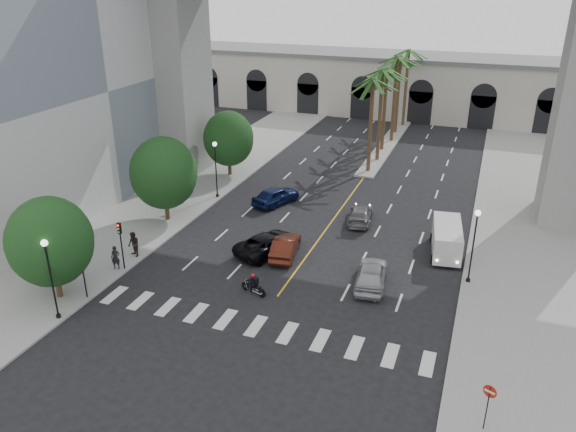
# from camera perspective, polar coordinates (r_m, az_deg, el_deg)

# --- Properties ---
(ground) EXTENTS (140.00, 140.00, 0.00)m
(ground) POSITION_cam_1_polar(r_m,az_deg,el_deg) (35.00, -2.30, -9.79)
(ground) COLOR black
(ground) RESTS_ON ground
(sidewalk_left) EXTENTS (8.00, 100.00, 0.15)m
(sidewalk_left) POSITION_cam_1_polar(r_m,az_deg,el_deg) (53.11, -11.13, 2.01)
(sidewalk_left) COLOR gray
(sidewalk_left) RESTS_ON ground
(sidewalk_right) EXTENTS (8.00, 100.00, 0.15)m
(sidewalk_right) POSITION_cam_1_polar(r_m,az_deg,el_deg) (46.21, 22.81, -2.88)
(sidewalk_right) COLOR gray
(sidewalk_right) RESTS_ON ground
(median) EXTENTS (2.00, 24.00, 0.20)m
(median) POSITION_cam_1_polar(r_m,az_deg,el_deg) (68.61, 9.99, 7.09)
(median) COLOR gray
(median) RESTS_ON ground
(building_left) EXTENTS (16.50, 32.50, 20.60)m
(building_left) POSITION_cam_1_polar(r_m,az_deg,el_deg) (55.39, -24.61, 12.28)
(building_left) COLOR beige
(building_left) RESTS_ON ground
(pier_building) EXTENTS (71.00, 10.50, 8.50)m
(pier_building) POSITION_cam_1_polar(r_m,az_deg,el_deg) (84.02, 12.48, 12.85)
(pier_building) COLOR beige
(pier_building) RESTS_ON ground
(palm_a) EXTENTS (3.20, 3.20, 10.30)m
(palm_a) POSITION_cam_1_polar(r_m,az_deg,el_deg) (56.97, 8.64, 13.12)
(palm_a) COLOR #47331E
(palm_a) RESTS_ON ground
(palm_b) EXTENTS (3.20, 3.20, 10.60)m
(palm_b) POSITION_cam_1_polar(r_m,az_deg,el_deg) (60.77, 9.58, 13.98)
(palm_b) COLOR #47331E
(palm_b) RESTS_ON ground
(palm_c) EXTENTS (3.20, 3.20, 10.10)m
(palm_c) POSITION_cam_1_polar(r_m,az_deg,el_deg) (64.77, 10.02, 14.12)
(palm_c) COLOR #47331E
(palm_c) RESTS_ON ground
(palm_d) EXTENTS (3.20, 3.20, 10.90)m
(palm_d) POSITION_cam_1_polar(r_m,az_deg,el_deg) (68.50, 11.02, 15.18)
(palm_d) COLOR #47331E
(palm_d) RESTS_ON ground
(palm_e) EXTENTS (3.20, 3.20, 10.40)m
(palm_e) POSITION_cam_1_polar(r_m,az_deg,el_deg) (72.51, 11.37, 15.24)
(palm_e) COLOR #47331E
(palm_e) RESTS_ON ground
(palm_f) EXTENTS (3.20, 3.20, 10.70)m
(palm_f) POSITION_cam_1_polar(r_m,az_deg,el_deg) (76.34, 12.15, 15.79)
(palm_f) COLOR #47331E
(palm_f) RESTS_ON ground
(street_tree_near) EXTENTS (5.20, 5.20, 6.89)m
(street_tree_near) POSITION_cam_1_polar(r_m,az_deg,el_deg) (37.41, -23.02, -2.42)
(street_tree_near) COLOR #382616
(street_tree_near) RESTS_ON ground
(street_tree_mid) EXTENTS (5.44, 5.44, 7.21)m
(street_tree_mid) POSITION_cam_1_polar(r_m,az_deg,el_deg) (46.73, -12.52, 4.28)
(street_tree_mid) COLOR #382616
(street_tree_mid) RESTS_ON ground
(street_tree_far) EXTENTS (5.04, 5.04, 6.68)m
(street_tree_far) POSITION_cam_1_polar(r_m,az_deg,el_deg) (56.76, -6.06, 7.82)
(street_tree_far) COLOR #382616
(street_tree_far) RESTS_ON ground
(lamp_post_left_near) EXTENTS (0.40, 0.40, 5.35)m
(lamp_post_left_near) POSITION_cam_1_polar(r_m,az_deg,el_deg) (35.46, -23.02, -5.33)
(lamp_post_left_near) COLOR black
(lamp_post_left_near) RESTS_ON ground
(lamp_post_left_far) EXTENTS (0.40, 0.40, 5.35)m
(lamp_post_left_far) POSITION_cam_1_polar(r_m,az_deg,el_deg) (51.16, -7.35, 5.18)
(lamp_post_left_far) COLOR black
(lamp_post_left_far) RESTS_ON ground
(lamp_post_right) EXTENTS (0.40, 0.40, 5.35)m
(lamp_post_right) POSITION_cam_1_polar(r_m,az_deg,el_deg) (38.40, 18.36, -2.35)
(lamp_post_right) COLOR black
(lamp_post_right) RESTS_ON ground
(traffic_signal_near) EXTENTS (0.25, 0.18, 3.65)m
(traffic_signal_near) POSITION_cam_1_polar(r_m,az_deg,el_deg) (37.31, -20.21, -4.64)
(traffic_signal_near) COLOR black
(traffic_signal_near) RESTS_ON ground
(traffic_signal_far) EXTENTS (0.25, 0.18, 3.65)m
(traffic_signal_far) POSITION_cam_1_polar(r_m,az_deg,el_deg) (40.03, -16.64, -2.16)
(traffic_signal_far) COLOR black
(traffic_signal_far) RESTS_ON ground
(motorcycle_rider) EXTENTS (1.97, 0.80, 1.47)m
(motorcycle_rider) POSITION_cam_1_polar(r_m,az_deg,el_deg) (36.54, -3.46, -7.01)
(motorcycle_rider) COLOR black
(motorcycle_rider) RESTS_ON ground
(car_a) EXTENTS (2.54, 5.09, 1.66)m
(car_a) POSITION_cam_1_polar(r_m,az_deg,el_deg) (37.76, 8.45, -5.86)
(car_a) COLOR #A2A2A7
(car_a) RESTS_ON ground
(car_b) EXTENTS (2.29, 4.75, 1.50)m
(car_b) POSITION_cam_1_polar(r_m,az_deg,el_deg) (41.12, -0.27, -3.11)
(car_b) COLOR #43170D
(car_b) RESTS_ON ground
(car_c) EXTENTS (4.53, 5.97, 1.51)m
(car_c) POSITION_cam_1_polar(r_m,az_deg,el_deg) (41.60, -2.03, -2.80)
(car_c) COLOR black
(car_c) RESTS_ON ground
(car_d) EXTENTS (2.48, 4.81, 1.33)m
(car_d) POSITION_cam_1_polar(r_m,az_deg,el_deg) (47.09, 7.36, 0.18)
(car_d) COLOR slate
(car_d) RESTS_ON ground
(car_e) EXTENTS (3.59, 5.20, 1.64)m
(car_e) POSITION_cam_1_polar(r_m,az_deg,el_deg) (50.20, -1.23, 2.10)
(car_e) COLOR #0D173F
(car_e) RESTS_ON ground
(cargo_van) EXTENTS (2.70, 5.50, 2.25)m
(cargo_van) POSITION_cam_1_polar(r_m,az_deg,el_deg) (42.78, 15.82, -2.21)
(cargo_van) COLOR silver
(cargo_van) RESTS_ON ground
(pedestrian_a) EXTENTS (0.72, 0.60, 1.70)m
(pedestrian_a) POSITION_cam_1_polar(r_m,az_deg,el_deg) (40.84, -17.11, -4.06)
(pedestrian_a) COLOR black
(pedestrian_a) RESTS_ON sidewalk_left
(pedestrian_b) EXTENTS (1.15, 1.07, 1.89)m
(pedestrian_b) POSITION_cam_1_polar(r_m,az_deg,el_deg) (42.16, -15.40, -2.80)
(pedestrian_b) COLOR black
(pedestrian_b) RESTS_ON sidewalk_left
(do_not_enter_sign) EXTENTS (0.59, 0.28, 2.59)m
(do_not_enter_sign) POSITION_cam_1_polar(r_m,az_deg,el_deg) (27.63, 19.71, -17.06)
(do_not_enter_sign) COLOR black
(do_not_enter_sign) RESTS_ON ground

